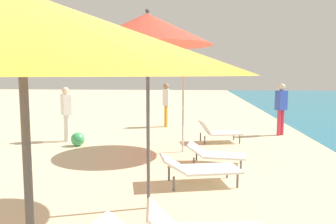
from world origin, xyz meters
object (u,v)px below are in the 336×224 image
lounger_farthest_shoreside (219,132)px  person_walking_near (66,109)px  person_walking_far (281,104)px  umbrella_nearest (21,34)px  umbrella_second (147,30)px  beach_ball (78,139)px  lounger_farthest_inland (216,154)px  lounger_second_shoreside (199,168)px  umbrella_farthest (183,61)px  person_walking_mid (166,100)px

lounger_farthest_shoreside → person_walking_near: person_walking_near is taller
person_walking_near → person_walking_far: bearing=157.0°
umbrella_nearest → person_walking_near: umbrella_nearest is taller
person_walking_far → lounger_farthest_shoreside: bearing=-95.2°
lounger_farthest_shoreside → umbrella_second: bearing=-117.7°
beach_ball → person_walking_near: bearing=132.7°
beach_ball → umbrella_nearest: bearing=-71.7°
person_walking_near → umbrella_nearest: bearing=73.9°
umbrella_nearest → umbrella_second: umbrella_second is taller
lounger_farthest_shoreside → lounger_farthest_inland: bearing=-107.7°
lounger_second_shoreside → beach_ball: lounger_second_shoreside is taller
umbrella_second → umbrella_farthest: size_ratio=1.08×
umbrella_nearest → umbrella_second: (0.26, 2.88, 0.39)m
umbrella_farthest → lounger_farthest_shoreside: bearing=52.9°
umbrella_nearest → beach_ball: (-2.30, 6.95, -1.98)m
umbrella_second → person_walking_near: size_ratio=1.79×
person_walking_near → beach_ball: size_ratio=4.23×
lounger_farthest_shoreside → person_walking_near: size_ratio=0.81×
lounger_second_shoreside → beach_ball: (-3.30, 2.92, -0.11)m
umbrella_farthest → lounger_farthest_shoreside: umbrella_farthest is taller
umbrella_nearest → umbrella_second: bearing=84.8°
lounger_farthest_shoreside → umbrella_nearest: bearing=-114.1°
person_walking_mid → person_walking_far: (3.83, -1.41, 0.02)m
umbrella_nearest → person_walking_mid: bearing=91.2°
person_walking_near → lounger_farthest_shoreside: bearing=146.4°
umbrella_second → person_walking_near: 5.83m
lounger_second_shoreside → person_walking_near: 5.26m
umbrella_nearest → lounger_farthest_inland: 5.89m
umbrella_farthest → umbrella_nearest: bearing=-95.2°
lounger_second_shoreside → umbrella_farthest: size_ratio=0.57×
person_walking_mid → person_walking_far: size_ratio=0.98×
umbrella_second → beach_ball: umbrella_second is taller
umbrella_farthest → beach_ball: bearing=171.3°
lounger_farthest_shoreside → person_walking_mid: size_ratio=0.80×
lounger_second_shoreside → person_walking_far: size_ratio=0.91×
lounger_second_shoreside → person_walking_near: size_ratio=0.95×
person_walking_far → lounger_farthest_inland: bearing=-69.5°
umbrella_nearest → person_walking_mid: umbrella_nearest is taller
lounger_second_shoreside → person_walking_near: person_walking_near is taller
lounger_farthest_inland → person_walking_mid: bearing=113.7°
lounger_farthest_inland → person_walking_mid: 5.43m
umbrella_second → person_walking_near: bearing=123.7°
person_walking_mid → person_walking_far: 4.08m
lounger_farthest_inland → person_walking_far: person_walking_far is taller
umbrella_second → person_walking_near: umbrella_second is taller
umbrella_farthest → person_walking_near: (-3.44, 1.04, -1.32)m
umbrella_nearest → person_walking_near: bearing=110.7°
umbrella_farthest → lounger_farthest_inland: 2.45m
person_walking_near → person_walking_mid: (2.62, 2.99, 0.03)m
person_walking_near → beach_ball: 1.12m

